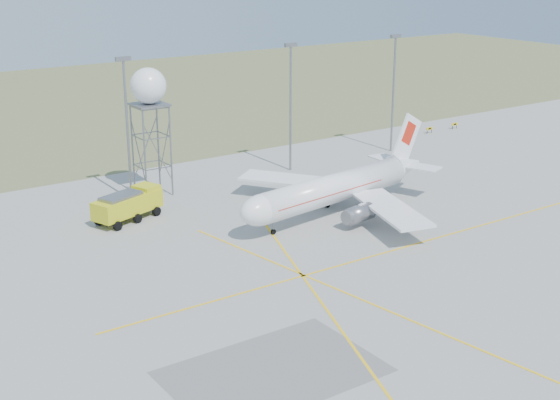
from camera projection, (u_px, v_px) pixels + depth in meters
grass_strip at (35, 109)px, 175.40m from camera, size 400.00×120.00×0.03m
mast_b at (127, 118)px, 108.36m from camera, size 2.20×0.50×20.50m
mast_c at (291, 97)px, 123.49m from camera, size 2.20×0.50×20.50m
mast_d at (394, 84)px, 135.38m from camera, size 2.20×0.50×20.50m
taxi_sign_near at (430, 129)px, 151.96m from camera, size 1.60×0.17×1.20m
taxi_sign_far at (455, 124)px, 155.74m from camera, size 1.60×0.17×1.20m
airliner_main at (335, 189)px, 105.00m from camera, size 34.88×33.59×11.88m
radar_tower at (150, 125)px, 111.53m from camera, size 5.14×5.14×18.60m
fire_truck at (129, 206)px, 103.39m from camera, size 10.56×6.64×4.01m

